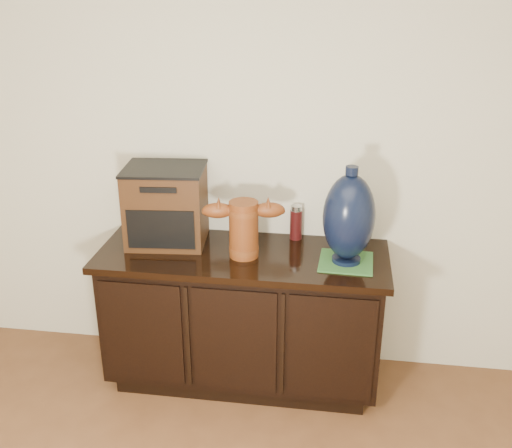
% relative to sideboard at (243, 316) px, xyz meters
% --- Properties ---
extents(sideboard, '(1.46, 0.56, 0.75)m').
position_rel_sideboard_xyz_m(sideboard, '(0.00, 0.00, 0.00)').
color(sideboard, black).
rests_on(sideboard, ground).
extents(terracotta_vessel, '(0.41, 0.17, 0.29)m').
position_rel_sideboard_xyz_m(terracotta_vessel, '(0.01, -0.03, 0.53)').
color(terracotta_vessel, brown).
rests_on(terracotta_vessel, sideboard).
extents(tv_radio, '(0.43, 0.36, 0.40)m').
position_rel_sideboard_xyz_m(tv_radio, '(-0.41, 0.09, 0.57)').
color(tv_radio, '#3A200E').
rests_on(tv_radio, sideboard).
extents(green_mat, '(0.27, 0.27, 0.01)m').
position_rel_sideboard_xyz_m(green_mat, '(0.52, -0.03, 0.37)').
color(green_mat, '#33692F').
rests_on(green_mat, sideboard).
extents(lamp_base, '(0.26, 0.26, 0.48)m').
position_rel_sideboard_xyz_m(lamp_base, '(0.52, -0.03, 0.60)').
color(lamp_base, black).
rests_on(lamp_base, green_mat).
extents(spray_can, '(0.06, 0.06, 0.19)m').
position_rel_sideboard_xyz_m(spray_can, '(0.25, 0.22, 0.46)').
color(spray_can, '#540E0F').
rests_on(spray_can, sideboard).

